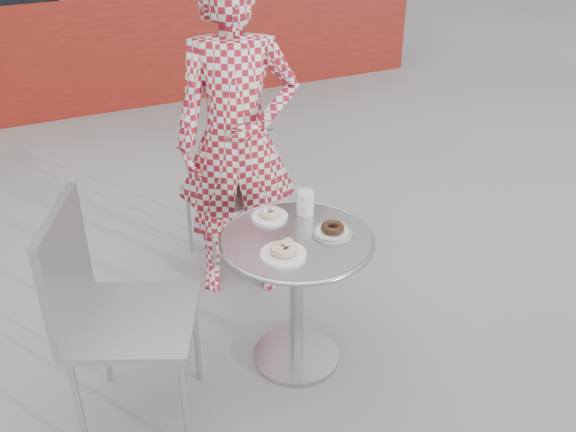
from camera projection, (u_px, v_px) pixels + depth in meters
name	position (u px, v px, depth m)	size (l,w,h in m)	color
ground	(297.00, 352.00, 3.05)	(60.00, 60.00, 0.00)	gray
bistro_table	(297.00, 270.00, 2.77)	(0.66, 0.66, 0.67)	silver
chair_far	(229.00, 220.00, 3.63)	(0.43, 0.43, 0.83)	#A4A7AC
chair_left	(136.00, 359.00, 2.57)	(0.62, 0.62, 0.98)	#A4A7AC
seated_person	(237.00, 140.00, 3.14)	(0.61, 0.40, 1.68)	maroon
plate_far	(270.00, 214.00, 2.82)	(0.16, 0.16, 0.04)	white
plate_near	(284.00, 251.00, 2.56)	(0.19, 0.19, 0.05)	white
plate_checker	(332.00, 231.00, 2.71)	(0.17, 0.17, 0.04)	white
milk_cup	(305.00, 202.00, 2.83)	(0.08, 0.08, 0.13)	white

